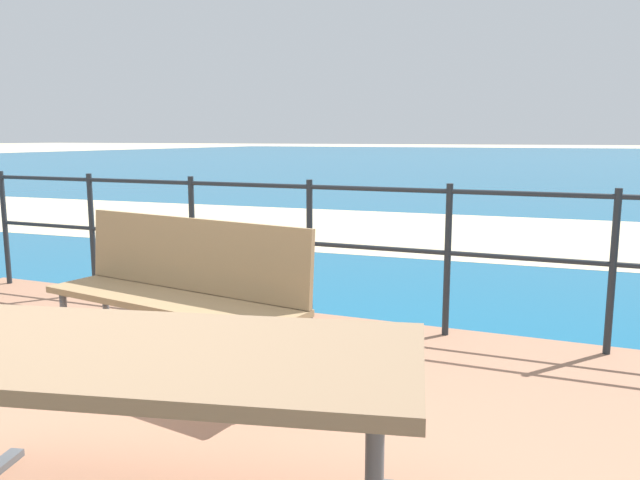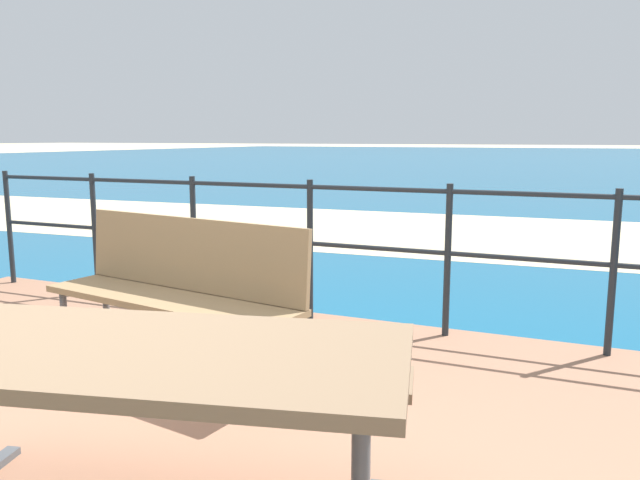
% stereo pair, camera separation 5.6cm
% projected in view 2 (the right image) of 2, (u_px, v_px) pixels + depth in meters
% --- Properties ---
extents(sea_water, '(90.00, 90.00, 0.01)m').
position_uv_depth(sea_water, '(556.00, 160.00, 38.66)').
color(sea_water, '#145B84').
rests_on(sea_water, ground).
extents(beach_strip, '(54.14, 6.85, 0.01)m').
position_uv_depth(beach_strip, '(448.00, 233.00, 9.01)').
color(beach_strip, beige).
rests_on(beach_strip, ground).
extents(picnic_table, '(2.03, 1.75, 0.75)m').
position_uv_depth(picnic_table, '(86.00, 404.00, 1.72)').
color(picnic_table, '#7A6047').
rests_on(picnic_table, patio_paving).
extents(park_bench, '(1.63, 0.66, 0.86)m').
position_uv_depth(park_bench, '(179.00, 281.00, 3.45)').
color(park_bench, '#8C704C').
rests_on(park_bench, patio_paving).
extents(railing_fence, '(5.94, 0.04, 1.01)m').
position_uv_depth(railing_fence, '(310.00, 234.00, 4.45)').
color(railing_fence, '#1E2328').
rests_on(railing_fence, patio_paving).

